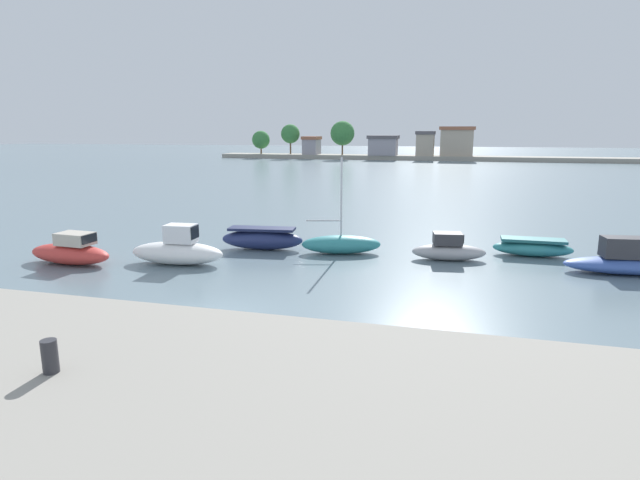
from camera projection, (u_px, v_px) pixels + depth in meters
The scene contains 11 objects.
ground_plane at pixel (220, 315), 17.96m from camera, with size 400.00×400.00×0.00m, color slate.
mooring_bollard at pixel (50, 356), 7.68m from camera, with size 0.23×0.23×0.51m, color #2D2D33.
moored_boat_0 at pixel (71, 252), 24.80m from camera, with size 4.47×1.83×1.54m.
moored_boat_1 at pixel (178, 251), 24.73m from camera, with size 4.69×2.01×1.93m.
moored_boat_2 at pixel (262, 239), 27.81m from camera, with size 4.55×1.79×1.19m.
moored_boat_3 at pixel (341, 244), 26.89m from camera, with size 4.33×2.38×4.98m.
moored_boat_4 at pixel (449, 250), 25.52m from camera, with size 3.74×1.76×1.37m.
moored_boat_5 at pixel (533, 248), 26.36m from camera, with size 3.90×1.32×0.91m.
moored_boat_6 at pixel (628, 262), 23.11m from camera, with size 5.74×2.37×1.65m.
mooring_buoy_0 at pixel (636, 245), 28.03m from camera, with size 0.37×0.37×0.37m, color red.
distant_shoreline at pixel (392, 147), 113.78m from camera, with size 92.38×7.05×8.37m.
Camera 1 is at (7.75, -15.55, 6.29)m, focal length 29.03 mm.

